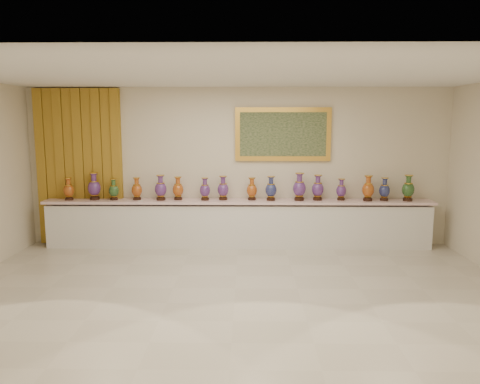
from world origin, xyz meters
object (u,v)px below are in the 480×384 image
object	(u,v)px
vase_0	(69,190)
vase_2	(114,190)
vase_1	(94,188)
counter	(238,224)

from	to	relation	value
vase_0	vase_2	world-z (taller)	vase_0
vase_0	vase_1	xyz separation A→B (m)	(0.46, 0.06, 0.04)
counter	vase_1	xyz separation A→B (m)	(-2.72, 0.01, 0.69)
vase_0	vase_2	xyz separation A→B (m)	(0.84, 0.02, -0.01)
vase_1	vase_2	xyz separation A→B (m)	(0.38, -0.03, -0.05)
counter	vase_1	size ratio (longest dim) A/B	14.23
vase_1	vase_2	bearing A→B (deg)	-4.72
vase_1	vase_2	size ratio (longest dim) A/B	1.27
vase_0	vase_2	distance (m)	0.84
vase_0	vase_2	bearing A→B (deg)	1.63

